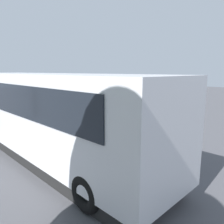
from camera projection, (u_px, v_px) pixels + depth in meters
ground_plane at (115, 129)px, 12.76m from camera, size 80.00×80.00×0.00m
tour_bus at (46, 115)px, 8.49m from camera, size 11.24×3.08×3.25m
spectator_far_left at (116, 122)px, 10.16m from camera, size 0.57×0.38×1.69m
spectator_left at (101, 117)px, 10.91m from camera, size 0.57×0.32×1.81m
spectator_centre at (83, 117)px, 11.35m from camera, size 0.57×0.33×1.71m
parked_motorcycle_silver at (140, 147)px, 8.41m from camera, size 2.05×0.58×0.99m
stunt_motorcycle at (112, 112)px, 14.78m from camera, size 1.96×0.94×1.23m
traffic_cone at (143, 123)px, 13.04m from camera, size 0.34×0.34×0.63m
bay_line_a at (161, 131)px, 12.33m from camera, size 0.20×4.50×0.01m
bay_line_b at (123, 123)px, 14.15m from camera, size 0.19×4.00×0.01m
bay_line_c at (94, 117)px, 15.97m from camera, size 0.21×4.80×0.01m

